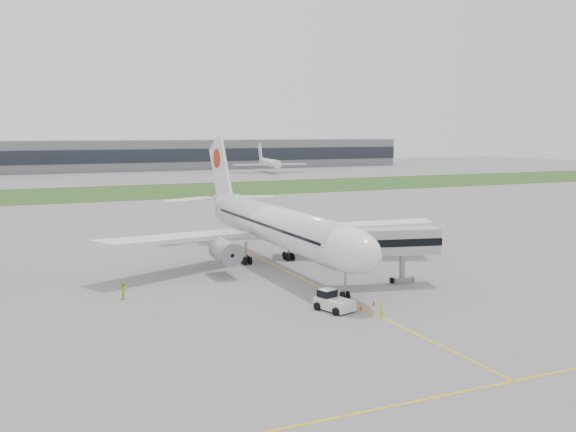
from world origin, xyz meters
name	(u,v)px	position (x,y,z in m)	size (l,w,h in m)	color
ground	(288,272)	(0.00, 0.00, 0.00)	(600.00, 600.00, 0.00)	gray
apron_markings	(305,280)	(0.00, -5.00, 0.00)	(70.00, 70.00, 0.04)	#FFB116
grass_strip	(124,192)	(0.00, 120.00, 0.01)	(600.00, 50.00, 0.02)	#2B4E1D
terminal_building	(81,156)	(0.00, 229.87, 7.00)	(320.00, 22.30, 14.00)	slate
airliner	(273,224)	(0.00, 4.87, 5.66)	(48.13, 53.95, 17.88)	white
pushback_tug	(333,301)	(-3.14, -18.03, 0.92)	(3.58, 4.41, 2.01)	silver
jet_bridge	(373,243)	(6.09, -10.67, 5.08)	(15.06, 6.23, 6.87)	#A2A3A5
safety_cone_left	(361,307)	(-0.50, -19.24, 0.27)	(0.39, 0.39, 0.54)	#FA420D
safety_cone_right	(374,303)	(1.61, -18.24, 0.26)	(0.38, 0.38, 0.52)	#FA420D
ground_crew_near	(381,310)	(-0.03, -22.28, 0.78)	(0.57, 0.37, 1.55)	#B8F729
ground_crew_far	(124,290)	(-21.64, -5.00, 0.96)	(0.93, 0.73, 1.92)	#B1EA27
distant_aircraft_right	(270,173)	(75.11, 188.03, 0.00)	(32.64, 28.80, 12.48)	white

